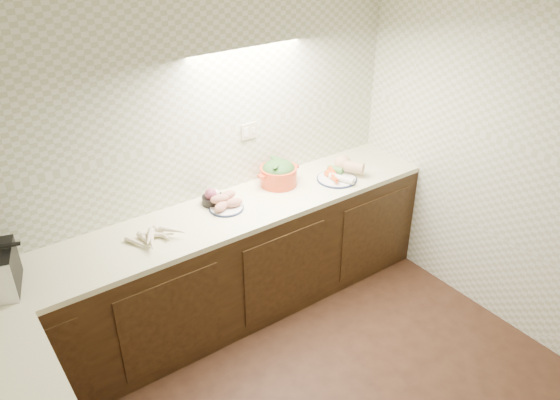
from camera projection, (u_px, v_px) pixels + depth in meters
room at (367, 223)px, 2.30m from camera, size 3.60×3.60×2.60m
counter at (175, 389)px, 3.02m from camera, size 3.60×3.60×0.90m
parsnip_pile at (152, 239)px, 3.46m from camera, size 0.31×0.32×0.06m
sweet_potato_plate at (225, 203)px, 3.83m from camera, size 0.25×0.25×0.11m
onion_bowl at (213, 198)px, 3.89m from camera, size 0.16×0.16×0.12m
dutch_oven at (279, 173)px, 4.13m from camera, size 0.35×0.28×0.20m
veg_plate at (339, 170)px, 4.27m from camera, size 0.40×0.40×0.14m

